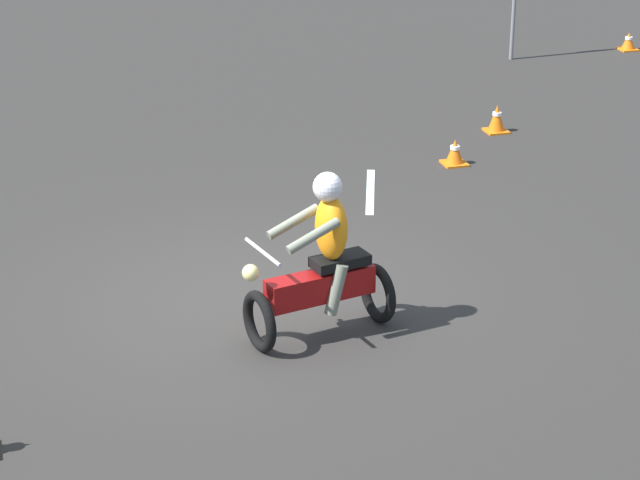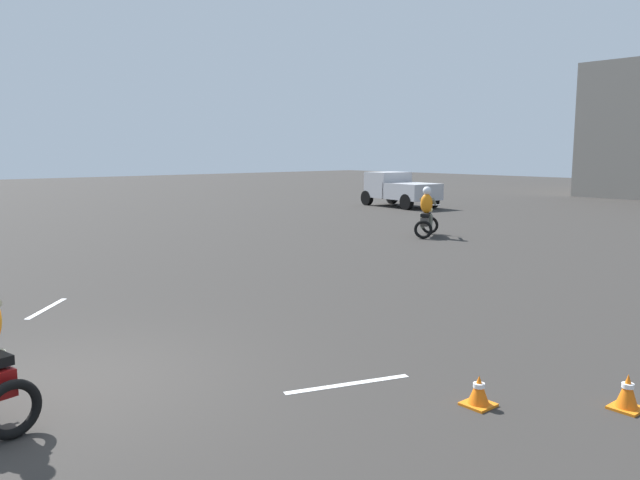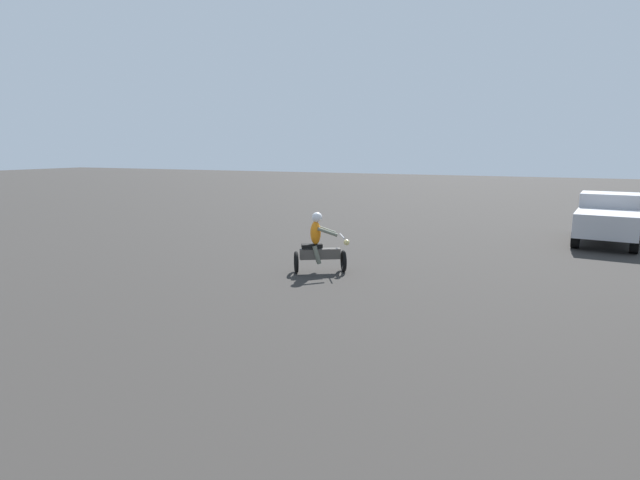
# 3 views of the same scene
# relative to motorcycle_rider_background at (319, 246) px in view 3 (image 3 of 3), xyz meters

# --- Properties ---
(motorcycle_rider_background) EXTENTS (1.24, 1.51, 1.66)m
(motorcycle_rider_background) POSITION_rel_motorcycle_rider_background_xyz_m (0.00, 0.00, 0.00)
(motorcycle_rider_background) COLOR black
(motorcycle_rider_background) RESTS_ON ground
(pickup_truck) EXTENTS (4.32, 2.37, 1.73)m
(pickup_truck) POSITION_rel_motorcycle_rider_background_xyz_m (-8.23, 7.51, 0.20)
(pickup_truck) COLOR black
(pickup_truck) RESTS_ON ground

